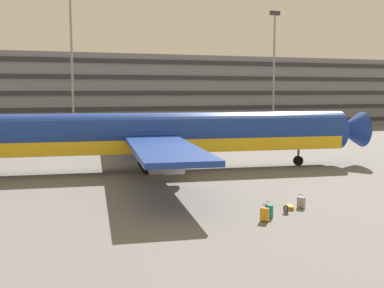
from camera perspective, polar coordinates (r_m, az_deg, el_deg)
The scene contains 10 objects.
ground_plane at distance 41.22m, azimuth -10.78°, elevation -3.34°, with size 600.00×600.00×0.00m, color slate.
terminal_structure at distance 86.68m, azimuth -15.20°, elevation 6.05°, with size 154.35×17.56×13.18m.
airliner at distance 40.76m, azimuth -4.47°, elevation 1.08°, with size 40.20×32.68×10.43m.
light_mast_left at distance 73.11m, azimuth -14.52°, elevation 11.34°, with size 1.80×0.50×23.30m.
light_mast_center_left at distance 82.88m, azimuth 9.99°, elevation 9.85°, with size 1.80×0.50×20.50m.
suitcase_laid_flat at distance 28.50m, azimuth 11.83°, elevation -7.58°, with size 0.60×0.82×0.22m.
suitcase_black at distance 25.56m, azimuth 8.85°, elevation -8.49°, with size 0.47×0.48×0.93m.
suitcase_purple at distance 28.86m, azimuth 13.20°, elevation -6.93°, with size 0.43×0.50×0.83m.
suitcase_upright at distance 26.35m, azimuth 9.39°, elevation -8.07°, with size 0.30×0.45×0.95m.
backpack_red at distance 27.49m, azimuth 11.45°, elevation -7.81°, with size 0.39×0.41×0.55m.
Camera 1 is at (-5.56, -40.24, 6.99)m, focal length 43.64 mm.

